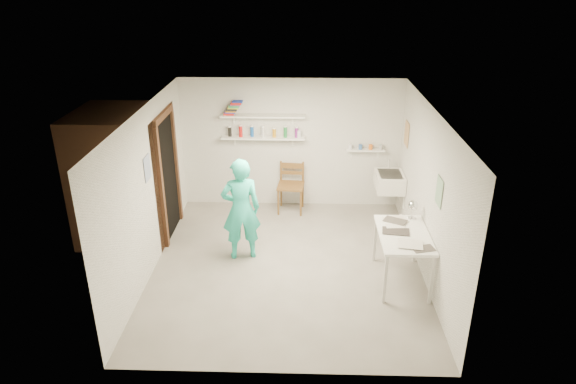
{
  "coord_description": "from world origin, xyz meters",
  "views": [
    {
      "loc": [
        0.22,
        -6.68,
        4.17
      ],
      "look_at": [
        0.0,
        0.4,
        1.05
      ],
      "focal_mm": 32.0,
      "sensor_mm": 36.0,
      "label": 1
    }
  ],
  "objects_px": {
    "man": "(241,209)",
    "desk_lamp": "(413,205)",
    "wooden_chair": "(291,186)",
    "wall_clock": "(245,187)",
    "work_table": "(402,257)",
    "belfast_sink": "(390,182)"
  },
  "relations": [
    {
      "from": "wooden_chair",
      "to": "desk_lamp",
      "type": "bearing_deg",
      "value": -39.75
    },
    {
      "from": "belfast_sink",
      "to": "work_table",
      "type": "height_order",
      "value": "belfast_sink"
    },
    {
      "from": "wall_clock",
      "to": "desk_lamp",
      "type": "relative_size",
      "value": 2.02
    },
    {
      "from": "wooden_chair",
      "to": "desk_lamp",
      "type": "relative_size",
      "value": 6.97
    },
    {
      "from": "belfast_sink",
      "to": "work_table",
      "type": "bearing_deg",
      "value": -93.07
    },
    {
      "from": "wooden_chair",
      "to": "belfast_sink",
      "type": "bearing_deg",
      "value": -2.27
    },
    {
      "from": "belfast_sink",
      "to": "wall_clock",
      "type": "bearing_deg",
      "value": -153.22
    },
    {
      "from": "man",
      "to": "wall_clock",
      "type": "bearing_deg",
      "value": -114.64
    },
    {
      "from": "belfast_sink",
      "to": "wall_clock",
      "type": "relative_size",
      "value": 2.06
    },
    {
      "from": "belfast_sink",
      "to": "man",
      "type": "xyz_separation_m",
      "value": [
        -2.46,
        -1.43,
        0.11
      ]
    },
    {
      "from": "desk_lamp",
      "to": "wooden_chair",
      "type": "bearing_deg",
      "value": 135.33
    },
    {
      "from": "belfast_sink",
      "to": "wooden_chair",
      "type": "height_order",
      "value": "wooden_chair"
    },
    {
      "from": "man",
      "to": "wooden_chair",
      "type": "bearing_deg",
      "value": -125.61
    },
    {
      "from": "belfast_sink",
      "to": "desk_lamp",
      "type": "xyz_separation_m",
      "value": [
        0.08,
        -1.59,
        0.29
      ]
    },
    {
      "from": "wall_clock",
      "to": "desk_lamp",
      "type": "distance_m",
      "value": 2.52
    },
    {
      "from": "desk_lamp",
      "to": "wall_clock",
      "type": "bearing_deg",
      "value": 171.57
    },
    {
      "from": "wall_clock",
      "to": "work_table",
      "type": "relative_size",
      "value": 0.25
    },
    {
      "from": "wooden_chair",
      "to": "desk_lamp",
      "type": "xyz_separation_m",
      "value": [
        1.83,
        -1.81,
        0.49
      ]
    },
    {
      "from": "wall_clock",
      "to": "work_table",
      "type": "bearing_deg",
      "value": -32.19
    },
    {
      "from": "belfast_sink",
      "to": "desk_lamp",
      "type": "bearing_deg",
      "value": -87.08
    },
    {
      "from": "man",
      "to": "desk_lamp",
      "type": "height_order",
      "value": "man"
    },
    {
      "from": "man",
      "to": "wooden_chair",
      "type": "distance_m",
      "value": 1.82
    }
  ]
}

